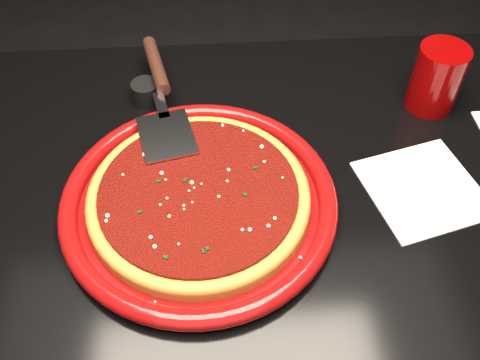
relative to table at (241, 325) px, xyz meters
The scene contains 11 objects.
table is the anchor object (origin of this frame).
plate 0.39m from the table, behind, with size 0.39×0.39×0.03m, color #6F0808.
pizza_crust 0.40m from the table, behind, with size 0.31×0.31×0.02m, color #955F25.
pizza_crust_rim 0.41m from the table, behind, with size 0.31×0.31×0.02m, color #955F25.
pizza_sauce 0.41m from the table, behind, with size 0.28×0.28×0.01m, color #63110B.
parmesan_dusting 0.42m from the table, behind, with size 0.27×0.27×0.01m, color beige, non-canonical shape.
basil_flecks 0.42m from the table, behind, with size 0.25×0.25×0.00m, color black, non-canonical shape.
pizza_server 0.48m from the table, 119.62° to the left, with size 0.09×0.33×0.03m, color silver, non-canonical shape.
cup 0.58m from the table, 31.48° to the left, with size 0.08×0.08×0.11m, color #800303.
napkin_a 0.46m from the table, ahead, with size 0.16×0.16×0.00m, color silver.
ramekin 0.49m from the table, 120.66° to the left, with size 0.05×0.05×0.04m, color black.
Camera 1 is at (-0.03, -0.46, 1.36)m, focal length 40.00 mm.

